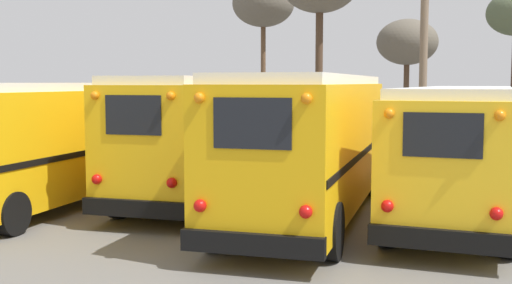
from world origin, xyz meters
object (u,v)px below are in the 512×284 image
(bare_tree_1, at_px, (407,43))
(school_bus_3, at_px, (462,144))
(school_bus_2, at_px, (310,141))
(school_bus_0, at_px, (66,138))
(bare_tree_2, at_px, (263,5))
(school_bus_1, at_px, (211,132))
(utility_pole, at_px, (423,62))

(bare_tree_1, bearing_deg, school_bus_3, -80.39)
(school_bus_2, relative_size, school_bus_3, 0.90)
(school_bus_3, bearing_deg, school_bus_2, -150.80)
(school_bus_0, distance_m, bare_tree_2, 24.04)
(school_bus_0, bearing_deg, bare_tree_1, 74.55)
(school_bus_0, bearing_deg, school_bus_1, 30.84)
(school_bus_0, bearing_deg, school_bus_2, 1.01)
(school_bus_1, distance_m, bare_tree_1, 21.80)
(school_bus_1, xyz_separation_m, school_bus_2, (3.35, -1.88, 0.01))
(school_bus_2, bearing_deg, bare_tree_1, 90.65)
(school_bus_1, relative_size, bare_tree_2, 1.01)
(school_bus_0, xyz_separation_m, school_bus_1, (3.35, 2.00, 0.09))
(school_bus_2, height_order, bare_tree_2, bare_tree_2)
(school_bus_0, height_order, school_bus_1, school_bus_1)
(school_bus_1, height_order, school_bus_3, school_bus_1)
(utility_pole, bearing_deg, bare_tree_1, 100.55)
(school_bus_1, relative_size, utility_pole, 1.20)
(school_bus_1, xyz_separation_m, bare_tree_2, (-5.53, 21.13, 6.11))
(school_bus_2, relative_size, bare_tree_1, 1.45)
(school_bus_3, bearing_deg, bare_tree_1, 99.61)
(utility_pole, distance_m, bare_tree_1, 8.99)
(school_bus_0, relative_size, utility_pole, 1.29)
(school_bus_0, height_order, school_bus_2, school_bus_2)
(school_bus_0, distance_m, utility_pole, 16.78)
(school_bus_3, relative_size, bare_tree_2, 1.16)
(school_bus_0, distance_m, school_bus_2, 6.69)
(school_bus_2, height_order, utility_pole, utility_pole)
(school_bus_1, height_order, bare_tree_2, bare_tree_2)
(school_bus_2, relative_size, bare_tree_2, 1.05)
(school_bus_1, height_order, school_bus_2, school_bus_2)
(utility_pole, xyz_separation_m, bare_tree_2, (-10.24, 8.60, 3.84))
(school_bus_0, xyz_separation_m, school_bus_2, (6.69, 0.12, 0.10))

